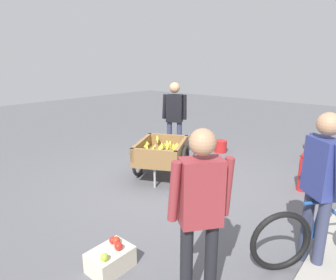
% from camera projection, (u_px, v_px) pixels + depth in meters
% --- Properties ---
extents(ground_plane, '(24.00, 24.00, 0.00)m').
position_uv_depth(ground_plane, '(172.00, 182.00, 5.22)').
color(ground_plane, '#56565B').
extents(fruit_cart, '(1.81, 1.43, 0.71)m').
position_uv_depth(fruit_cart, '(162.00, 154.00, 5.31)').
color(fruit_cart, olive).
rests_on(fruit_cart, ground).
extents(vendor_person, '(0.33, 0.49, 1.66)m').
position_uv_depth(vendor_person, '(175.00, 114.00, 6.24)').
color(vendor_person, '#333851').
rests_on(vendor_person, ground).
extents(bicycle, '(1.31, 1.12, 0.85)m').
position_uv_depth(bicycle, '(326.00, 235.00, 3.01)').
color(bicycle, black).
rests_on(bicycle, ground).
extents(cyclist_person, '(0.37, 0.48, 1.63)m').
position_uv_depth(cyclist_person, '(321.00, 179.00, 2.82)').
color(cyclist_person, '#333851').
rests_on(cyclist_person, ground).
extents(dog, '(0.46, 0.54, 0.40)m').
position_uv_depth(dog, '(313.00, 152.00, 6.01)').
color(dog, '#4C3823').
rests_on(dog, ground).
extents(fire_hydrant, '(0.25, 0.25, 0.67)m').
position_uv_depth(fire_hydrant, '(304.00, 172.00, 4.78)').
color(fire_hydrant, red).
rests_on(fire_hydrant, ground).
extents(plastic_bucket, '(0.29, 0.29, 0.28)m').
position_uv_depth(plastic_bucket, '(221.00, 146.00, 6.89)').
color(plastic_bucket, '#B21E1E').
rests_on(plastic_bucket, ground).
extents(apple_crate, '(0.44, 0.32, 0.31)m').
position_uv_depth(apple_crate, '(111.00, 259.00, 3.00)').
color(apple_crate, beige).
rests_on(apple_crate, ground).
extents(bystander_person, '(0.43, 0.38, 1.59)m').
position_uv_depth(bystander_person, '(201.00, 206.00, 2.36)').
color(bystander_person, black).
rests_on(bystander_person, ground).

